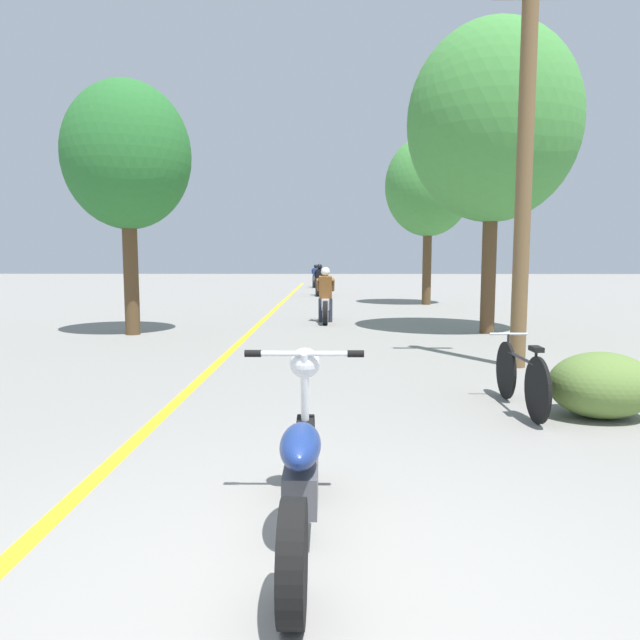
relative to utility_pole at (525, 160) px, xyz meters
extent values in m
plane|color=gray|center=(-3.02, -6.16, -3.14)|extent=(120.00, 120.00, 0.00)
cube|color=yellow|center=(-4.72, 6.42, -3.14)|extent=(0.14, 48.00, 0.01)
cylinder|color=brown|center=(0.00, 0.00, -0.09)|extent=(0.24, 0.24, 6.11)
cylinder|color=#513A23|center=(0.64, 4.05, -1.42)|extent=(0.32, 0.32, 3.45)
ellipsoid|color=#42893D|center=(0.64, 4.05, 1.49)|extent=(3.74, 3.37, 4.30)
cylinder|color=#513A23|center=(0.63, 12.10, -1.50)|extent=(0.32, 0.32, 3.29)
ellipsoid|color=#42893D|center=(0.63, 12.10, 1.13)|extent=(3.11, 2.80, 3.58)
cylinder|color=#513A23|center=(-7.29, 3.70, -1.63)|extent=(0.32, 0.32, 3.02)
ellipsoid|color=#286B2D|center=(-7.29, 3.70, 0.75)|extent=(2.74, 2.47, 3.15)
ellipsoid|color=#5B7A38|center=(-0.05, -2.84, -2.79)|extent=(1.10, 0.88, 0.70)
cylinder|color=black|center=(-3.10, -4.86, -2.85)|extent=(0.12, 0.57, 0.57)
cylinder|color=black|center=(-3.10, -6.30, -2.85)|extent=(0.12, 0.57, 0.57)
ellipsoid|color=navy|center=(-3.10, -5.58, -2.54)|extent=(0.24, 0.61, 0.21)
cube|color=#4C4C51|center=(-3.10, -5.58, -2.80)|extent=(0.20, 0.36, 0.24)
cylinder|color=silver|center=(-3.10, -4.95, -2.47)|extent=(0.06, 0.23, 0.77)
cylinder|color=silver|center=(-3.10, -5.04, -2.09)|extent=(0.69, 0.04, 0.04)
cylinder|color=black|center=(-3.44, -5.04, -2.09)|extent=(0.11, 0.05, 0.05)
cylinder|color=black|center=(-2.75, -5.04, -2.09)|extent=(0.11, 0.05, 0.05)
sphere|color=silver|center=(-3.10, -4.95, -2.17)|extent=(0.21, 0.21, 0.21)
cylinder|color=black|center=(-3.02, 6.98, -2.84)|extent=(0.12, 0.61, 0.61)
cylinder|color=black|center=(-3.02, 5.58, -2.84)|extent=(0.12, 0.61, 0.61)
cube|color=silver|center=(-3.02, 6.28, -2.66)|extent=(0.20, 0.90, 0.28)
cylinder|color=silver|center=(-3.02, 6.88, -2.18)|extent=(0.50, 0.03, 0.03)
cylinder|color=#282D3D|center=(-3.15, 6.23, -2.83)|extent=(0.11, 0.11, 0.62)
cylinder|color=#282D3D|center=(-2.89, 6.23, -2.83)|extent=(0.11, 0.11, 0.62)
cube|color=brown|center=(-3.02, 6.26, -2.22)|extent=(0.34, 0.28, 0.62)
cylinder|color=brown|center=(-3.22, 6.42, -2.16)|extent=(0.08, 0.48, 0.37)
cylinder|color=brown|center=(-2.82, 6.42, -2.16)|extent=(0.08, 0.48, 0.37)
sphere|color=white|center=(-3.02, 6.30, -1.81)|extent=(0.24, 0.24, 0.24)
cylinder|color=black|center=(-3.36, 17.95, -2.80)|extent=(0.12, 0.68, 0.68)
cylinder|color=black|center=(-3.36, 16.46, -2.80)|extent=(0.12, 0.68, 0.68)
cube|color=black|center=(-3.36, 17.20, -2.62)|extent=(0.20, 0.95, 0.28)
cylinder|color=silver|center=(-3.36, 17.85, -2.11)|extent=(0.50, 0.03, 0.03)
cylinder|color=#38383D|center=(-3.49, 17.15, -2.81)|extent=(0.11, 0.11, 0.66)
cylinder|color=#38383D|center=(-3.23, 17.15, -2.81)|extent=(0.11, 0.11, 0.66)
cube|color=black|center=(-3.36, 17.18, -2.22)|extent=(0.34, 0.27, 0.55)
cylinder|color=black|center=(-3.56, 17.34, -2.17)|extent=(0.08, 0.43, 0.34)
cylinder|color=black|center=(-3.16, 17.34, -2.17)|extent=(0.08, 0.43, 0.34)
sphere|color=black|center=(-3.36, 17.22, -1.83)|extent=(0.25, 0.25, 0.25)
cylinder|color=black|center=(-3.71, 25.34, -2.82)|extent=(0.12, 0.64, 0.64)
cylinder|color=black|center=(-3.71, 23.85, -2.82)|extent=(0.12, 0.64, 0.64)
cube|color=silver|center=(-3.71, 24.60, -2.64)|extent=(0.20, 0.96, 0.28)
cylinder|color=silver|center=(-3.71, 25.24, -2.15)|extent=(0.50, 0.03, 0.03)
cylinder|color=#38383D|center=(-3.84, 24.55, -2.82)|extent=(0.11, 0.11, 0.64)
cylinder|color=#38383D|center=(-3.58, 24.55, -2.82)|extent=(0.11, 0.11, 0.64)
cube|color=navy|center=(-3.71, 24.58, -2.26)|extent=(0.34, 0.27, 0.51)
cylinder|color=navy|center=(-3.91, 24.74, -2.21)|extent=(0.08, 0.40, 0.32)
cylinder|color=navy|center=(-3.51, 24.74, -2.21)|extent=(0.08, 0.40, 0.32)
sphere|color=black|center=(-3.71, 24.62, -1.91)|extent=(0.21, 0.21, 0.21)
cylinder|color=black|center=(-0.80, -2.01, -2.80)|extent=(0.04, 0.69, 0.69)
cylinder|color=black|center=(-0.80, -3.06, -2.80)|extent=(0.04, 0.69, 0.69)
cylinder|color=black|center=(-0.80, -2.53, -2.56)|extent=(0.04, 0.83, 0.04)
cylinder|color=black|center=(-0.80, -2.98, -2.59)|extent=(0.03, 0.03, 0.41)
cube|color=black|center=(-0.80, -2.98, -2.39)|extent=(0.10, 0.20, 0.05)
cylinder|color=black|center=(-0.80, -2.06, -2.57)|extent=(0.03, 0.03, 0.45)
cylinder|color=silver|center=(-0.80, -2.06, -2.35)|extent=(0.44, 0.03, 0.03)
camera|label=1|loc=(-2.93, -8.79, -1.46)|focal=32.00mm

